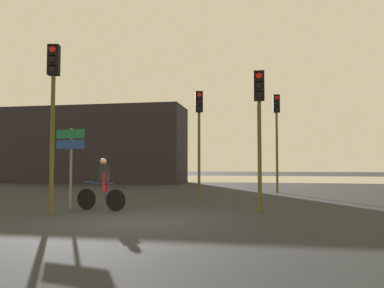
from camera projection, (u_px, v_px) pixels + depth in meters
The scene contains 9 objects.
ground_plane at pixel (136, 222), 9.34m from camera, with size 120.00×120.00×0.00m, color black.
water_strip at pixel (229, 178), 36.85m from camera, with size 80.00×16.00×0.01m, color #9E937F.
distant_building at pixel (93, 145), 28.94m from camera, with size 14.20×4.00×5.75m, color black.
traffic_light_far_right at pixel (277, 125), 18.73m from camera, with size 0.35×0.37×4.92m.
traffic_light_center at pixel (199, 124), 16.05m from camera, with size 0.37×0.39×4.57m.
traffic_light_near_right at pixel (259, 113), 11.31m from camera, with size 0.33×0.35×4.26m.
traffic_light_near_left at pixel (53, 97), 10.90m from camera, with size 0.36×0.38×4.93m.
direction_sign_post at pixel (71, 153), 12.06m from camera, with size 1.08×0.25×2.60m.
cyclist at pixel (103, 184), 11.65m from camera, with size 1.70×0.47×1.62m.
Camera 1 is at (3.09, -9.02, 1.45)m, focal length 35.00 mm.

